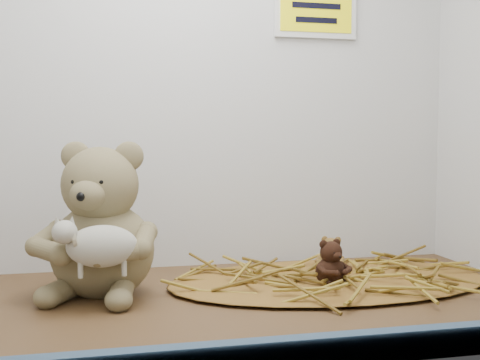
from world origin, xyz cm
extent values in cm
cube|color=#3A2614|center=(0.00, 0.00, 0.00)|extent=(120.00, 60.00, 0.40)
cube|color=silver|center=(0.00, 30.00, 45.00)|extent=(120.00, 0.40, 90.00)
cube|color=#3A506F|center=(0.00, -28.80, 1.80)|extent=(119.28, 2.20, 3.60)
ellipsoid|color=brown|center=(26.02, 9.01, 0.59)|extent=(60.96, 35.40, 1.18)
cube|color=#FFF30D|center=(30.00, 29.40, 55.00)|extent=(16.00, 1.20, 11.00)
camera|label=1|loc=(-14.71, -94.49, 26.93)|focal=45.00mm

